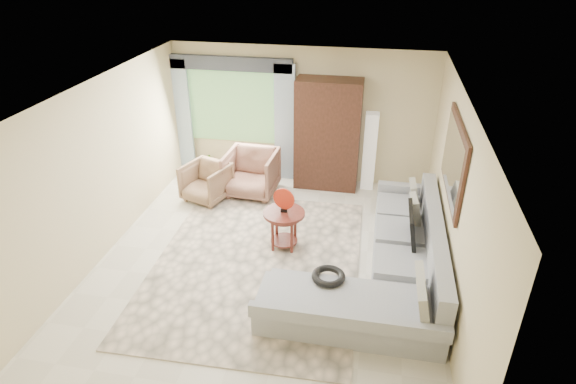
% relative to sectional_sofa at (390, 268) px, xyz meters
% --- Properties ---
extents(ground, '(6.00, 6.00, 0.00)m').
position_rel_sectional_sofa_xyz_m(ground, '(-1.78, 0.18, -0.28)').
color(ground, silver).
rests_on(ground, ground).
extents(area_rug, '(3.10, 4.08, 0.02)m').
position_rel_sectional_sofa_xyz_m(area_rug, '(-1.93, 0.13, -0.27)').
color(area_rug, beige).
rests_on(area_rug, ground).
extents(sectional_sofa, '(2.30, 3.46, 0.90)m').
position_rel_sectional_sofa_xyz_m(sectional_sofa, '(0.00, 0.00, 0.00)').
color(sectional_sofa, '#9EA0A6').
rests_on(sectional_sofa, ground).
extents(tv_screen, '(0.14, 0.74, 0.48)m').
position_rel_sectional_sofa_xyz_m(tv_screen, '(0.27, 0.49, 0.44)').
color(tv_screen, black).
rests_on(tv_screen, sectional_sofa).
extents(garden_hose, '(0.43, 0.43, 0.09)m').
position_rel_sectional_sofa_xyz_m(garden_hose, '(-0.78, -0.67, 0.26)').
color(garden_hose, black).
rests_on(garden_hose, sectional_sofa).
extents(coffee_table, '(0.64, 0.64, 0.64)m').
position_rel_sectional_sofa_xyz_m(coffee_table, '(-1.62, 0.64, 0.05)').
color(coffee_table, '#441712').
rests_on(coffee_table, ground).
extents(red_disc, '(0.34, 0.10, 0.34)m').
position_rel_sectional_sofa_xyz_m(red_disc, '(-1.62, 0.64, 0.59)').
color(red_disc, '#B02611').
rests_on(red_disc, coffee_table).
extents(armchair_left, '(0.95, 0.96, 0.69)m').
position_rel_sectional_sofa_xyz_m(armchair_left, '(-3.33, 1.91, 0.06)').
color(armchair_left, '#8A654B').
rests_on(armchair_left, ground).
extents(armchair_right, '(0.95, 0.98, 0.85)m').
position_rel_sectional_sofa_xyz_m(armchair_right, '(-2.57, 2.28, 0.14)').
color(armchair_right, '#8B5E4B').
rests_on(armchair_right, ground).
extents(potted_plant, '(0.47, 0.42, 0.49)m').
position_rel_sectional_sofa_xyz_m(potted_plant, '(-3.65, 2.89, -0.04)').
color(potted_plant, '#999999').
rests_on(potted_plant, ground).
extents(armoire, '(1.20, 0.55, 2.10)m').
position_rel_sectional_sofa_xyz_m(armoire, '(-1.23, 2.90, 0.77)').
color(armoire, black).
rests_on(armoire, ground).
extents(floor_lamp, '(0.24, 0.24, 1.50)m').
position_rel_sectional_sofa_xyz_m(floor_lamp, '(-0.43, 2.96, 0.47)').
color(floor_lamp, silver).
rests_on(floor_lamp, ground).
extents(window, '(1.80, 0.04, 1.40)m').
position_rel_sectional_sofa_xyz_m(window, '(-3.13, 3.15, 1.12)').
color(window, '#669E59').
rests_on(window, wall_back).
extents(curtain_left, '(0.40, 0.08, 2.30)m').
position_rel_sectional_sofa_xyz_m(curtain_left, '(-4.18, 3.06, 0.87)').
color(curtain_left, '#9EB7CC').
rests_on(curtain_left, ground).
extents(curtain_right, '(0.40, 0.08, 2.30)m').
position_rel_sectional_sofa_xyz_m(curtain_right, '(-2.08, 3.06, 0.87)').
color(curtain_right, '#9EB7CC').
rests_on(curtain_right, ground).
extents(valance, '(2.40, 0.12, 0.26)m').
position_rel_sectional_sofa_xyz_m(valance, '(-3.13, 3.08, 1.97)').
color(valance, '#1E232D').
rests_on(valance, wall_back).
extents(wall_mirror, '(0.05, 1.70, 1.05)m').
position_rel_sectional_sofa_xyz_m(wall_mirror, '(0.68, 0.53, 1.47)').
color(wall_mirror, black).
rests_on(wall_mirror, wall_right).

